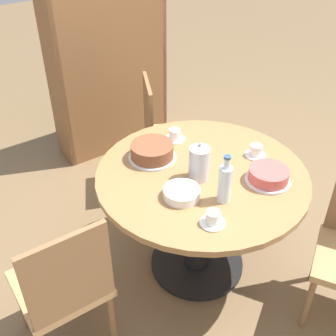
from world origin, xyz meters
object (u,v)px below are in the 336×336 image
object	(u,v)px
chair_c	(166,134)
cup_a	(175,136)
cake_main	(152,152)
cup_b	(256,151)
cake_second	(268,176)
chair_a	(64,285)
water_bottle	(225,183)
coffee_pot	(199,162)
cup_c	(213,219)
bookshelf	(110,64)

from	to	relation	value
chair_c	cup_a	world-z (taller)	chair_c
cake_main	cup_b	xyz separation A→B (m)	(0.50, -0.33, -0.02)
cake_second	chair_c	bearing A→B (deg)	84.81
cake_main	cake_second	xyz separation A→B (m)	(0.38, -0.54, -0.01)
chair_a	water_bottle	xyz separation A→B (m)	(0.82, -0.20, 0.38)
coffee_pot	cake_main	distance (m)	0.32
chair_a	cup_c	distance (m)	0.79
cup_a	bookshelf	bearing A→B (deg)	79.39
bookshelf	cake_second	xyz separation A→B (m)	(-0.07, -1.86, 0.01)
coffee_pot	cake_second	world-z (taller)	coffee_pot
chair_c	cup_c	world-z (taller)	chair_c
cup_b	cake_main	bearing A→B (deg)	146.81
chair_a	cake_second	bearing A→B (deg)	170.32
cup_a	cup_c	world-z (taller)	same
cake_second	cup_a	size ratio (longest dim) A/B	1.95
cake_main	cup_a	size ratio (longest dim) A/B	2.21
bookshelf	coffee_pot	bearing A→B (deg)	77.53
bookshelf	cup_a	distance (m)	1.25
chair_c	cake_second	size ratio (longest dim) A/B	3.67
cup_b	cup_a	bearing A→B (deg)	123.71
chair_c	water_bottle	size ratio (longest dim) A/B	3.34
cup_c	chair_c	bearing A→B (deg)	64.52
cake_main	cup_a	bearing A→B (deg)	20.92
cup_b	bookshelf	bearing A→B (deg)	91.60
water_bottle	cup_b	xyz separation A→B (m)	(0.42, 0.19, -0.08)
cake_second	cup_b	size ratio (longest dim) A/B	1.95
chair_c	coffee_pot	bearing A→B (deg)	-177.83
chair_c	cake_main	xyz separation A→B (m)	(-0.48, -0.54, 0.31)
chair_a	cake_main	xyz separation A→B (m)	(0.74, 0.32, 0.31)
cake_second	cup_c	world-z (taller)	cake_second
cup_a	chair_c	bearing A→B (deg)	60.64
bookshelf	cup_b	world-z (taller)	bookshelf
cake_second	cup_c	size ratio (longest dim) A/B	1.95
bookshelf	cup_b	bearing A→B (deg)	91.60
cake_main	cup_b	distance (m)	0.60
cup_a	cup_b	bearing A→B (deg)	-56.29
cup_b	cup_c	size ratio (longest dim) A/B	1.00
water_bottle	bookshelf	bearing A→B (deg)	78.55
water_bottle	cup_c	distance (m)	0.20
water_bottle	cup_c	xyz separation A→B (m)	(-0.16, -0.10, -0.08)
cake_second	cup_c	bearing A→B (deg)	-170.06
coffee_pot	cake_second	bearing A→B (deg)	-39.99
water_bottle	cup_b	size ratio (longest dim) A/B	2.14
cup_b	coffee_pot	bearing A→B (deg)	176.41
bookshelf	cake_second	bearing A→B (deg)	87.71
cake_main	cup_c	distance (m)	0.62
chair_a	cup_b	bearing A→B (deg)	-178.91
water_bottle	cake_second	xyz separation A→B (m)	(0.30, -0.02, -0.07)
bookshelf	water_bottle	distance (m)	1.87
cup_a	chair_a	bearing A→B (deg)	-156.90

